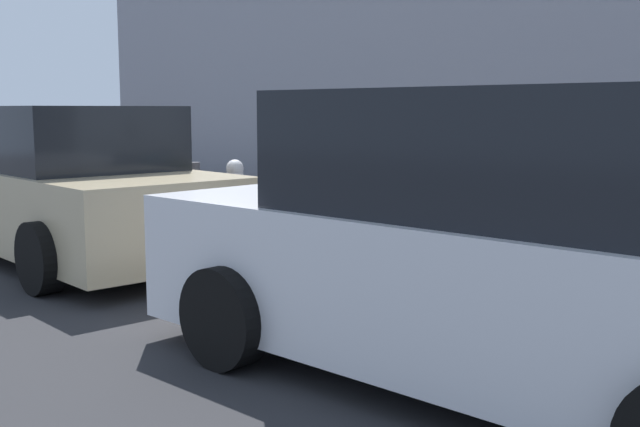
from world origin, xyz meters
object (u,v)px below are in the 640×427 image
at_px(suitcase_red_1, 477,237).
at_px(suitcase_silver_6, 290,217).
at_px(bollard_post, 195,194).
at_px(fire_hydrant, 235,193).
at_px(suitcase_navy_5, 321,211).
at_px(suitcase_teal_0, 525,236).
at_px(suitcase_maroon_4, 356,217).
at_px(suitcase_black_3, 397,228).
at_px(parked_car_beige_1, 68,188).
at_px(suitcase_olive_2, 430,226).
at_px(parked_car_white_0, 501,251).

distance_m(suitcase_red_1, suitcase_silver_6, 2.47).
bearing_deg(bollard_post, fire_hydrant, -166.55).
bearing_deg(suitcase_navy_5, bollard_post, 3.76).
distance_m(suitcase_teal_0, suitcase_red_1, 0.46).
bearing_deg(suitcase_maroon_4, suitcase_silver_6, -1.66).
bearing_deg(suitcase_black_3, suitcase_silver_6, 0.45).
xyz_separation_m(suitcase_black_3, bollard_post, (3.15, 0.16, 0.10)).
bearing_deg(parked_car_beige_1, suitcase_teal_0, -155.62).
distance_m(suitcase_silver_6, bollard_post, 1.63).
relative_size(suitcase_red_1, suitcase_olive_2, 1.11).
bearing_deg(suitcase_maroon_4, suitcase_navy_5, -1.92).
relative_size(fire_hydrant, bollard_post, 1.07).
bearing_deg(suitcase_olive_2, parked_car_white_0, 136.25).
distance_m(suitcase_olive_2, fire_hydrant, 2.98).
bearing_deg(parked_car_beige_1, bollard_post, -83.23).
bearing_deg(parked_car_beige_1, parked_car_white_0, 180.00).
distance_m(suitcase_black_3, suitcase_navy_5, 1.03).
relative_size(suitcase_silver_6, bollard_post, 0.90).
bearing_deg(suitcase_silver_6, suitcase_olive_2, 178.19).
height_order(suitcase_black_3, suitcase_navy_5, suitcase_navy_5).
xyz_separation_m(bollard_post, parked_car_beige_1, (-0.21, 1.77, 0.22)).
relative_size(suitcase_teal_0, suitcase_navy_5, 0.96).
relative_size(suitcase_black_3, fire_hydrant, 0.94).
distance_m(suitcase_maroon_4, suitcase_silver_6, 1.03).
relative_size(suitcase_teal_0, parked_car_beige_1, 0.22).
distance_m(suitcase_olive_2, bollard_post, 3.61).
distance_m(suitcase_silver_6, parked_car_beige_1, 2.41).
relative_size(suitcase_silver_6, parked_car_beige_1, 0.16).
relative_size(suitcase_red_1, suitcase_maroon_4, 1.16).
distance_m(suitcase_navy_5, parked_car_beige_1, 2.71).
bearing_deg(fire_hydrant, suitcase_olive_2, 178.82).
height_order(suitcase_olive_2, fire_hydrant, fire_hydrant).
bearing_deg(suitcase_olive_2, fire_hydrant, -1.18).
bearing_deg(suitcase_black_3, parked_car_beige_1, 33.40).
height_order(suitcase_red_1, suitcase_maroon_4, suitcase_red_1).
xyz_separation_m(suitcase_navy_5, suitcase_silver_6, (0.50, -0.01, -0.11)).
xyz_separation_m(suitcase_silver_6, parked_car_white_0, (-3.94, 1.93, 0.39)).
bearing_deg(suitcase_red_1, suitcase_black_3, -0.89).
bearing_deg(suitcase_teal_0, bollard_post, 2.35).
bearing_deg(suitcase_red_1, parked_car_white_0, 127.40).
bearing_deg(suitcase_teal_0, fire_hydrant, 0.53).
height_order(bollard_post, parked_car_white_0, parked_car_white_0).
distance_m(suitcase_black_3, parked_car_white_0, 3.11).
height_order(fire_hydrant, parked_car_white_0, parked_car_white_0).
xyz_separation_m(suitcase_red_1, suitcase_olive_2, (0.48, 0.06, 0.06)).
xyz_separation_m(suitcase_teal_0, fire_hydrant, (3.91, 0.04, 0.06)).
height_order(bollard_post, parked_car_beige_1, parked_car_beige_1).
bearing_deg(suitcase_maroon_4, fire_hydrant, -0.80).
distance_m(suitcase_maroon_4, fire_hydrant, 2.02).
height_order(suitcase_red_1, parked_car_white_0, parked_car_white_0).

